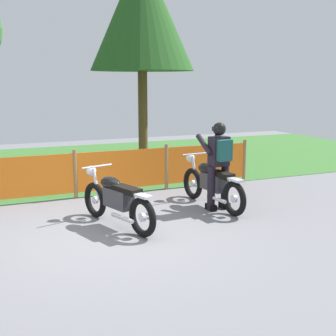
% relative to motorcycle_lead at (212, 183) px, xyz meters
% --- Properties ---
extents(ground, '(24.00, 24.00, 0.02)m').
position_rel_motorcycle_lead_xyz_m(ground, '(-2.34, -0.89, -0.49)').
color(ground, slate).
extents(grass_verge, '(24.00, 7.96, 0.01)m').
position_rel_motorcycle_lead_xyz_m(grass_verge, '(-2.34, 5.69, -0.48)').
color(grass_verge, '#386B2D').
rests_on(grass_verge, ground).
extents(barrier_fence, '(8.45, 0.08, 1.05)m').
position_rel_motorcycle_lead_xyz_m(barrier_fence, '(-2.34, 1.71, 0.06)').
color(barrier_fence, olive).
rests_on(barrier_fence, ground).
extents(tree_near_left, '(3.06, 3.06, 6.16)m').
position_rel_motorcycle_lead_xyz_m(tree_near_left, '(0.46, 5.21, 3.96)').
color(tree_near_left, brown).
rests_on(tree_near_left, ground).
extents(motorcycle_lead, '(0.62, 2.09, 0.99)m').
position_rel_motorcycle_lead_xyz_m(motorcycle_lead, '(0.00, 0.00, 0.00)').
color(motorcycle_lead, black).
rests_on(motorcycle_lead, ground).
extents(motorcycle_trailing, '(0.84, 2.00, 0.98)m').
position_rel_motorcycle_lead_xyz_m(motorcycle_trailing, '(-2.08, -0.45, -0.01)').
color(motorcycle_trailing, black).
rests_on(motorcycle_trailing, ground).
extents(rider_lead, '(0.59, 0.71, 1.69)m').
position_rel_motorcycle_lead_xyz_m(rider_lead, '(0.02, -0.23, 0.47)').
color(rider_lead, black).
rests_on(rider_lead, ground).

